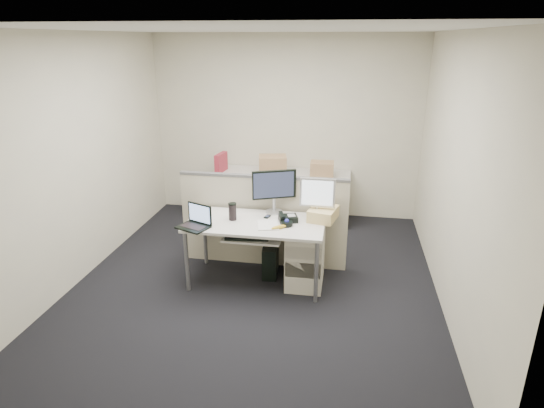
% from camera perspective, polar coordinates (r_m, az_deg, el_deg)
% --- Properties ---
extents(floor, '(4.00, 4.50, 0.01)m').
position_cam_1_polar(floor, '(5.30, -1.95, -9.63)').
color(floor, black).
rests_on(floor, ground).
extents(ceiling, '(4.00, 4.50, 0.01)m').
position_cam_1_polar(ceiling, '(4.60, -2.37, 21.08)').
color(ceiling, white).
rests_on(ceiling, ground).
extents(wall_back, '(4.00, 0.02, 2.70)m').
position_cam_1_polar(wall_back, '(6.93, 1.67, 9.55)').
color(wall_back, beige).
rests_on(wall_back, ground).
extents(wall_front, '(4.00, 0.02, 2.70)m').
position_cam_1_polar(wall_front, '(2.75, -11.74, -7.87)').
color(wall_front, beige).
rests_on(wall_front, ground).
extents(wall_left, '(0.02, 4.50, 2.70)m').
position_cam_1_polar(wall_left, '(5.53, -22.99, 5.21)').
color(wall_left, beige).
rests_on(wall_left, ground).
extents(wall_right, '(0.02, 4.50, 2.70)m').
position_cam_1_polar(wall_right, '(4.79, 22.01, 3.24)').
color(wall_right, beige).
rests_on(wall_right, ground).
extents(desk, '(1.50, 0.75, 0.73)m').
position_cam_1_polar(desk, '(5.00, -2.04, -2.95)').
color(desk, beige).
rests_on(desk, floor).
extents(keyboard_tray, '(0.62, 0.32, 0.02)m').
position_cam_1_polar(keyboard_tray, '(4.85, -2.46, -4.25)').
color(keyboard_tray, beige).
rests_on(keyboard_tray, desk).
extents(drawer_pedestal, '(0.40, 0.55, 0.65)m').
position_cam_1_polar(drawer_pedestal, '(5.11, 4.21, -6.63)').
color(drawer_pedestal, beige).
rests_on(drawer_pedestal, floor).
extents(cubicle_partition, '(2.00, 0.06, 1.10)m').
position_cam_1_polar(cubicle_partition, '(5.44, -1.08, -2.25)').
color(cubicle_partition, '#ACA58D').
rests_on(cubicle_partition, floor).
extents(back_counter, '(2.00, 0.60, 0.72)m').
position_cam_1_polar(back_counter, '(6.88, 1.21, 0.93)').
color(back_counter, beige).
rests_on(back_counter, floor).
extents(monitor_main, '(0.54, 0.37, 0.50)m').
position_cam_1_polar(monitor_main, '(5.15, 0.27, 1.56)').
color(monitor_main, black).
rests_on(monitor_main, desk).
extents(monitor_small, '(0.39, 0.20, 0.47)m').
position_cam_1_polar(monitor_small, '(4.97, 5.69, 0.56)').
color(monitor_small, '#B7B7BC').
rests_on(monitor_small, desk).
extents(laptop, '(0.38, 0.34, 0.24)m').
position_cam_1_polar(laptop, '(4.84, -9.95, -1.70)').
color(laptop, black).
rests_on(laptop, desk).
extents(trackball, '(0.14, 0.14, 0.05)m').
position_cam_1_polar(trackball, '(4.86, 1.88, -2.47)').
color(trackball, black).
rests_on(trackball, desk).
extents(desk_phone, '(0.24, 0.21, 0.06)m').
position_cam_1_polar(desk_phone, '(4.98, 2.04, -1.83)').
color(desk_phone, black).
rests_on(desk_phone, desk).
extents(paper_stack, '(0.28, 0.32, 0.01)m').
position_cam_1_polar(paper_stack, '(4.87, -0.51, -2.65)').
color(paper_stack, silver).
rests_on(paper_stack, desk).
extents(sticky_pad, '(0.10, 0.10, 0.01)m').
position_cam_1_polar(sticky_pad, '(4.94, -0.00, -2.33)').
color(sticky_pad, gold).
rests_on(sticky_pad, desk).
extents(travel_mug, '(0.09, 0.09, 0.18)m').
position_cam_1_polar(travel_mug, '(5.01, -4.97, -1.01)').
color(travel_mug, black).
rests_on(travel_mug, desk).
extents(banana, '(0.17, 0.14, 0.04)m').
position_cam_1_polar(banana, '(4.78, 0.88, -2.92)').
color(banana, gold).
rests_on(banana, desk).
extents(cellphone, '(0.07, 0.10, 0.01)m').
position_cam_1_polar(cellphone, '(5.09, -0.59, -1.60)').
color(cellphone, black).
rests_on(cellphone, desk).
extents(manila_folders, '(0.35, 0.40, 0.13)m').
position_cam_1_polar(manila_folders, '(5.05, 6.44, -1.22)').
color(manila_folders, '#F7E086').
rests_on(manila_folders, desk).
extents(keyboard, '(0.48, 0.21, 0.03)m').
position_cam_1_polar(keyboard, '(4.82, -3.15, -4.14)').
color(keyboard, black).
rests_on(keyboard, keyboard_tray).
extents(pc_tower_desk, '(0.19, 0.41, 0.38)m').
position_cam_1_polar(pc_tower_desk, '(5.36, -0.18, -6.91)').
color(pc_tower_desk, black).
rests_on(pc_tower_desk, floor).
extents(pc_tower_spare_dark, '(0.21, 0.49, 0.45)m').
position_cam_1_polar(pc_tower_spare_dark, '(7.14, -7.18, 0.35)').
color(pc_tower_spare_dark, black).
rests_on(pc_tower_spare_dark, floor).
extents(pc_tower_spare_silver, '(0.19, 0.44, 0.40)m').
position_cam_1_polar(pc_tower_spare_silver, '(7.34, -9.36, 0.60)').
color(pc_tower_spare_silver, '#B7B7BC').
rests_on(pc_tower_spare_silver, floor).
extents(cardboard_box_left, '(0.45, 0.37, 0.30)m').
position_cam_1_polar(cardboard_box_left, '(6.64, 0.08, 4.81)').
color(cardboard_box_left, '#AE7C58').
rests_on(cardboard_box_left, back_counter).
extents(cardboard_box_right, '(0.34, 0.27, 0.24)m').
position_cam_1_polar(cardboard_box_right, '(6.57, 6.29, 4.25)').
color(cardboard_box_right, '#AE7C58').
rests_on(cardboard_box_right, back_counter).
extents(red_binder, '(0.12, 0.33, 0.30)m').
position_cam_1_polar(red_binder, '(6.82, -6.41, 5.12)').
color(red_binder, maroon).
rests_on(red_binder, back_counter).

